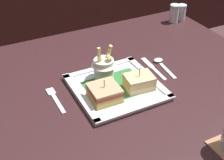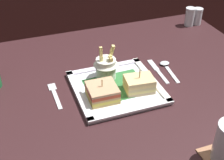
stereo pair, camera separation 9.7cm
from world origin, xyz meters
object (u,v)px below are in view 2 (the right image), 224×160
object	(u,v)px
spoon	(167,66)
pepper_shaker	(197,17)
knife	(157,70)
sandwich_half_left	(102,92)
dining_table	(108,125)
fries_cup	(106,65)
fork	(55,94)
square_plate	(117,88)
salt_shaker	(190,18)
sandwich_half_right	(139,84)

from	to	relation	value
spoon	pepper_shaker	world-z (taller)	pepper_shaker
knife	spoon	xyz separation A→B (m)	(0.04, 0.01, 0.00)
sandwich_half_left	spoon	bearing A→B (deg)	20.49
dining_table	knife	xyz separation A→B (m)	(0.20, 0.05, 0.15)
dining_table	spoon	distance (m)	0.29
dining_table	pepper_shaker	distance (m)	0.67
fries_cup	knife	bearing A→B (deg)	-1.48
fork	square_plate	bearing A→B (deg)	-12.62
fries_cup	salt_shaker	distance (m)	0.56
sandwich_half_left	sandwich_half_right	bearing A→B (deg)	0.00
fries_cup	dining_table	bearing A→B (deg)	-105.33
fork	spoon	distance (m)	0.40
dining_table	sandwich_half_right	size ratio (longest dim) A/B	12.68
fork	salt_shaker	distance (m)	0.73
knife	pepper_shaker	xyz separation A→B (m)	(0.34, 0.29, 0.03)
square_plate	spoon	distance (m)	0.22
fries_cup	pepper_shaker	distance (m)	0.60
knife	dining_table	bearing A→B (deg)	-165.20
square_plate	pepper_shaker	bearing A→B (deg)	33.89
square_plate	pepper_shaker	world-z (taller)	pepper_shaker
sandwich_half_left	spoon	world-z (taller)	sandwich_half_left
square_plate	pepper_shaker	xyz separation A→B (m)	(0.51, 0.34, 0.03)
fries_cup	pepper_shaker	xyz separation A→B (m)	(0.53, 0.28, -0.03)
dining_table	sandwich_half_left	world-z (taller)	sandwich_half_left
knife	spoon	world-z (taller)	spoon
square_plate	sandwich_half_left	world-z (taller)	sandwich_half_left
dining_table	square_plate	world-z (taller)	square_plate
knife	pepper_shaker	world-z (taller)	pepper_shaker
spoon	knife	bearing A→B (deg)	-169.79
fork	knife	distance (m)	0.36
sandwich_half_left	salt_shaker	distance (m)	0.66
square_plate	knife	size ratio (longest dim) A/B	1.69
fries_cup	pepper_shaker	size ratio (longest dim) A/B	1.61
sandwich_half_right	fries_cup	bearing A→B (deg)	126.50
dining_table	sandwich_half_right	xyz separation A→B (m)	(0.09, -0.04, 0.18)
dining_table	sandwich_half_left	xyz separation A→B (m)	(-0.03, -0.04, 0.18)
dining_table	sandwich_half_right	world-z (taller)	sandwich_half_right
pepper_shaker	fries_cup	bearing A→B (deg)	-151.80
square_plate	spoon	xyz separation A→B (m)	(0.21, 0.06, -0.00)
dining_table	pepper_shaker	bearing A→B (deg)	32.12
sandwich_half_right	salt_shaker	distance (m)	0.56
fork	spoon	bearing A→B (deg)	3.16
sandwich_half_right	spoon	world-z (taller)	sandwich_half_right
sandwich_half_left	spoon	distance (m)	0.29
square_plate	salt_shaker	size ratio (longest dim) A/B	3.29
dining_table	knife	world-z (taller)	knife
fork	salt_shaker	xyz separation A→B (m)	(0.66, 0.30, 0.03)
sandwich_half_left	knife	xyz separation A→B (m)	(0.23, 0.09, -0.03)
salt_shaker	dining_table	bearing A→B (deg)	-145.88
sandwich_half_left	spoon	size ratio (longest dim) A/B	0.67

